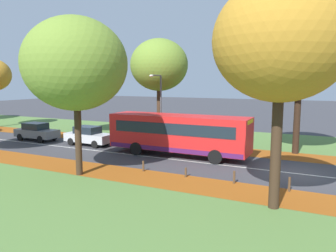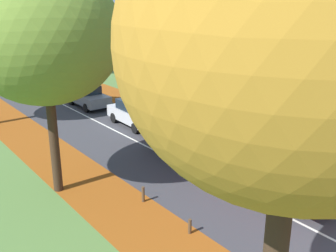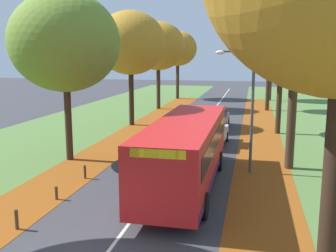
# 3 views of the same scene
# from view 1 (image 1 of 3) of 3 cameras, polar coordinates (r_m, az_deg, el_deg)

# --- Properties ---
(ground_plane) EXTENTS (160.00, 160.00, 0.00)m
(ground_plane) POSITION_cam_1_polar(r_m,az_deg,el_deg) (21.05, 21.12, -7.69)
(ground_plane) COLOR #38383D
(leaf_litter_left) EXTENTS (2.80, 60.00, 0.00)m
(leaf_litter_left) POSITION_cam_1_polar(r_m,az_deg,el_deg) (22.71, -18.30, -6.42)
(leaf_litter_left) COLOR #8C4714
(leaf_litter_left) RESTS_ON grass_verge_left
(grass_verge_right) EXTENTS (12.00, 90.00, 0.01)m
(grass_verge_right) POSITION_cam_1_polar(r_m,az_deg,el_deg) (36.89, -10.07, -0.76)
(grass_verge_right) COLOR #517538
(grass_verge_right) RESTS_ON ground
(leaf_litter_right) EXTENTS (2.80, 60.00, 0.00)m
(leaf_litter_right) POSITION_cam_1_polar(r_m,az_deg,el_deg) (29.82, -5.90, -2.70)
(leaf_litter_right) COLOR #8C4714
(leaf_litter_right) RESTS_ON grass_verge_right
(road_centre_line) EXTENTS (0.12, 80.00, 0.01)m
(road_centre_line) POSITION_cam_1_polar(r_m,az_deg,el_deg) (30.05, -20.42, -3.09)
(road_centre_line) COLOR silver
(road_centre_line) RESTS_ON ground
(tree_left_nearest) EXTENTS (5.56, 5.56, 9.57)m
(tree_left_nearest) POSITION_cam_1_polar(r_m,az_deg,el_deg) (14.41, 19.08, 13.75)
(tree_left_nearest) COLOR #382619
(tree_left_nearest) RESTS_ON ground
(tree_left_near) EXTENTS (5.84, 5.84, 9.03)m
(tree_left_near) POSITION_cam_1_polar(r_m,az_deg,el_deg) (19.35, -15.83, 10.32)
(tree_left_near) COLOR #382619
(tree_left_near) RESTS_ON ground
(tree_right_nearest) EXTENTS (5.90, 5.90, 10.15)m
(tree_right_nearest) POSITION_cam_1_polar(r_m,az_deg,el_deg) (26.21, 22.08, 11.70)
(tree_right_nearest) COLOR black
(tree_right_nearest) RESTS_ON ground
(tree_right_near) EXTENTS (5.13, 5.13, 9.18)m
(tree_right_near) POSITION_cam_1_polar(r_m,az_deg,el_deg) (29.58, -1.56, 10.53)
(tree_right_near) COLOR #422D1E
(tree_right_near) RESTS_ON ground
(tree_right_mid) EXTENTS (4.76, 4.76, 8.16)m
(tree_right_mid) POSITION_cam_1_polar(r_m,az_deg,el_deg) (34.75, -15.43, 8.46)
(tree_right_mid) COLOR #382619
(tree_right_mid) RESTS_ON ground
(bollard_nearest) EXTENTS (0.12, 0.12, 0.75)m
(bollard_nearest) POSITION_cam_1_polar(r_m,az_deg,el_deg) (17.51, 20.37, -9.51)
(bollard_nearest) COLOR #4C3823
(bollard_nearest) RESTS_ON ground
(bollard_second) EXTENTS (0.12, 0.12, 0.70)m
(bollard_second) POSITION_cam_1_polar(r_m,az_deg,el_deg) (18.03, 11.45, -8.75)
(bollard_second) COLOR #4C3823
(bollard_second) RESTS_ON ground
(bollard_third) EXTENTS (0.12, 0.12, 0.55)m
(bollard_third) POSITION_cam_1_polar(r_m,az_deg,el_deg) (18.86, 3.11, -8.08)
(bollard_third) COLOR #4C3823
(bollard_third) RESTS_ON ground
(bollard_fourth) EXTENTS (0.12, 0.12, 0.65)m
(bollard_fourth) POSITION_cam_1_polar(r_m,az_deg,el_deg) (20.04, -4.33, -6.99)
(bollard_fourth) COLOR #4C3823
(bollard_fourth) RESTS_ON ground
(streetlamp_right) EXTENTS (1.89, 0.28, 6.00)m
(streetlamp_right) POSITION_cam_1_polar(r_m,az_deg,el_deg) (27.06, -1.57, 4.22)
(streetlamp_right) COLOR #47474C
(streetlamp_right) RESTS_ON ground
(bus) EXTENTS (2.68, 10.40, 2.98)m
(bus) POSITION_cam_1_polar(r_m,az_deg,el_deg) (23.90, 1.83, -1.18)
(bus) COLOR red
(bus) RESTS_ON ground
(car_silver_lead) EXTENTS (1.88, 4.25, 1.62)m
(car_silver_lead) POSITION_cam_1_polar(r_m,az_deg,el_deg) (28.75, -13.66, -1.66)
(car_silver_lead) COLOR #B7BABF
(car_silver_lead) RESTS_ON ground
(car_grey_following) EXTENTS (1.84, 4.23, 1.62)m
(car_grey_following) POSITION_cam_1_polar(r_m,az_deg,el_deg) (32.57, -21.92, -0.91)
(car_grey_following) COLOR slate
(car_grey_following) RESTS_ON ground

